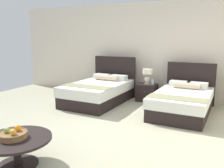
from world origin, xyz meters
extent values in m
cube|color=#A8A58A|center=(0.00, 0.00, -0.01)|extent=(9.40, 9.59, 0.02)
cube|color=beige|center=(0.00, 3.00, 1.39)|extent=(9.40, 0.12, 2.78)
cube|color=black|center=(-1.12, 1.59, 0.15)|extent=(1.33, 2.04, 0.30)
cube|color=silver|center=(-1.12, 1.59, 0.43)|extent=(1.37, 2.08, 0.25)
cube|color=black|center=(-1.09, 2.62, 0.60)|extent=(1.34, 0.10, 1.20)
cube|color=silver|center=(-1.37, 2.34, 0.62)|extent=(0.46, 0.31, 0.14)
cube|color=white|center=(-0.82, 2.32, 0.62)|extent=(0.46, 0.31, 0.14)
cylinder|color=beige|center=(-1.10, 2.09, 0.63)|extent=(0.70, 0.17, 0.15)
cube|color=gray|center=(-1.14, 1.05, 0.56)|extent=(1.33, 0.44, 0.01)
cube|color=black|center=(1.12, 1.59, 0.15)|extent=(1.23, 2.00, 0.29)
cube|color=silver|center=(1.12, 1.59, 0.40)|extent=(1.27, 2.04, 0.22)
cube|color=black|center=(1.15, 2.60, 0.56)|extent=(1.25, 0.10, 1.11)
cube|color=white|center=(0.89, 2.32, 0.58)|extent=(0.43, 0.31, 0.14)
cube|color=silver|center=(1.40, 2.30, 0.58)|extent=(0.43, 0.31, 0.14)
cylinder|color=beige|center=(1.14, 2.07, 0.59)|extent=(0.65, 0.17, 0.15)
cube|color=gray|center=(1.10, 0.96, 0.52)|extent=(1.24, 0.45, 0.01)
cube|color=black|center=(0.02, 2.38, 0.24)|extent=(0.55, 0.42, 0.49)
sphere|color=tan|center=(0.02, 2.16, 0.32)|extent=(0.02, 0.02, 0.02)
cylinder|color=beige|center=(0.02, 2.40, 0.50)|extent=(0.18, 0.18, 0.02)
ellipsoid|color=beige|center=(0.02, 2.40, 0.62)|extent=(0.16, 0.16, 0.22)
cylinder|color=#99844C|center=(0.02, 2.40, 0.74)|extent=(0.02, 0.02, 0.04)
cylinder|color=#F0E8CB|center=(0.02, 2.40, 0.84)|extent=(0.27, 0.27, 0.15)
cylinder|color=#B0BDC8|center=(0.19, 2.34, 0.56)|extent=(0.07, 0.07, 0.15)
torus|color=#B0BDC8|center=(0.19, 2.34, 0.64)|extent=(0.07, 0.07, 0.01)
cylinder|color=black|center=(-0.53, -1.78, 0.01)|extent=(0.55, 0.55, 0.02)
cylinder|color=black|center=(-0.53, -1.78, 0.19)|extent=(0.11, 0.11, 0.37)
cylinder|color=black|center=(-0.53, -1.78, 0.39)|extent=(0.95, 0.95, 0.04)
cylinder|color=olive|center=(-0.56, -1.81, 0.44)|extent=(0.37, 0.37, 0.08)
torus|color=olive|center=(-0.56, -1.81, 0.48)|extent=(0.39, 0.39, 0.02)
sphere|color=orange|center=(-0.55, -1.73, 0.52)|extent=(0.09, 0.09, 0.09)
sphere|color=#82A63E|center=(-0.63, -1.84, 0.52)|extent=(0.08, 0.08, 0.08)
sphere|color=gold|center=(-0.49, -1.86, 0.52)|extent=(0.08, 0.08, 0.08)
camera|label=1|loc=(1.97, -4.00, 1.73)|focal=38.51mm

